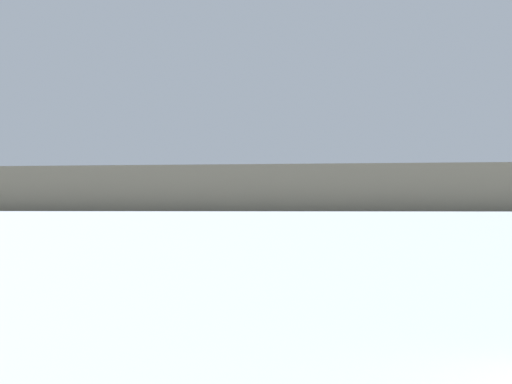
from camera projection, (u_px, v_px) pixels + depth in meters
distant_headland at (124, 192)px, 959.30m from camera, size 917.45×620.71×29.29m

